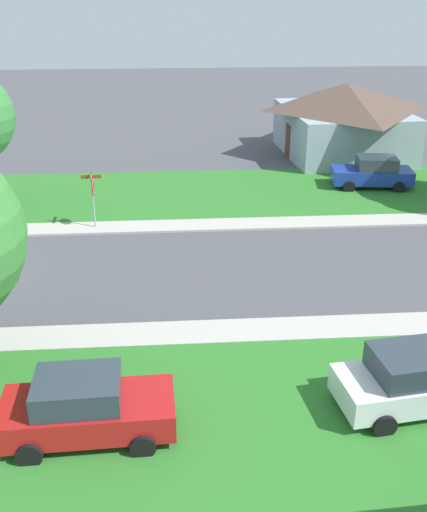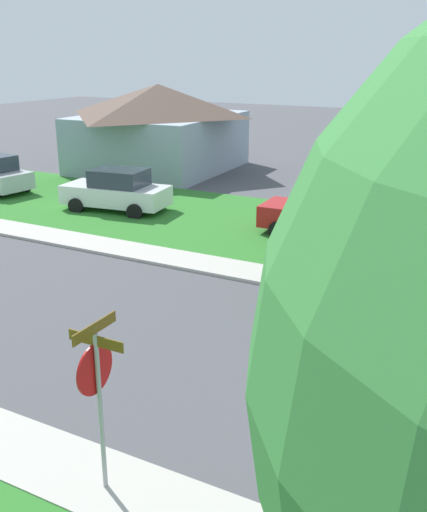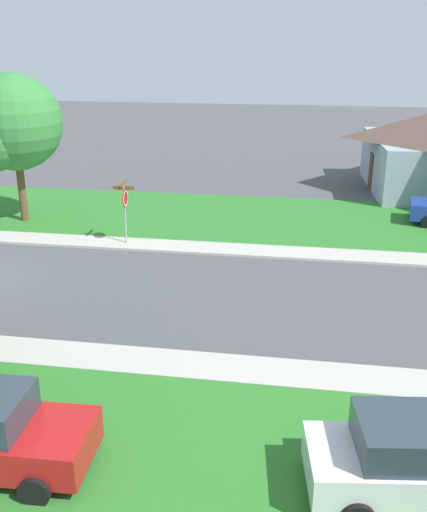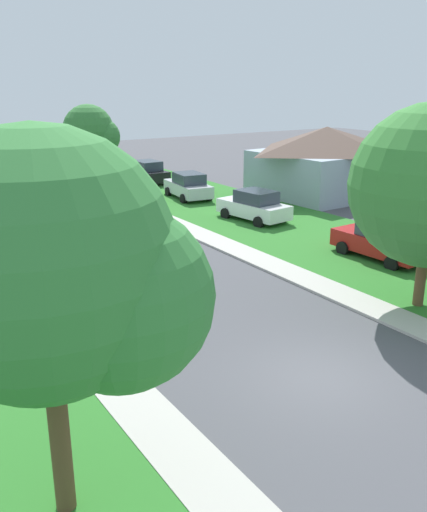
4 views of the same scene
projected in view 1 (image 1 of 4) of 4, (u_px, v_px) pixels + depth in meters
The scene contains 9 objects.
sidewalk_east at pixel (286, 329), 19.77m from camera, with size 1.40×56.00×0.10m, color #B7B2A8.
lawn_east at pixel (318, 426), 15.52m from camera, with size 8.00×56.00×0.08m, color #2D7528.
sidewalk_west at pixel (250, 224), 28.28m from camera, with size 1.40×56.00×0.10m, color #B7B2A8.
lawn_west at pixel (239, 192), 32.54m from camera, with size 8.00×56.00×0.08m, color #2D7528.
stop_sign_far_corner at pixel (93, 190), 27.09m from camera, with size 0.92×0.92×2.77m.
car_white_near_corner at pixel (416, 380), 15.91m from camera, with size 2.45×4.50×1.76m.
car_red_driveway_right at pixel (86, 407), 14.89m from camera, with size 2.16×4.36×1.76m.
car_blue_behind_trees at pixel (373, 173), 32.98m from camera, with size 2.43×4.49×1.76m.
house_left_setback at pixel (344, 119), 38.62m from camera, with size 9.50×8.39×4.60m.
Camera 1 is at (21.42, 8.42, 10.53)m, focal length 42.16 mm.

